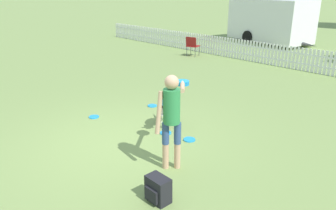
% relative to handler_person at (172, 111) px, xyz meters
% --- Properties ---
extents(ground_plane, '(240.00, 240.00, 0.00)m').
position_rel_handler_person_xyz_m(ground_plane, '(-1.33, -0.08, -1.03)').
color(ground_plane, olive).
extents(handler_person, '(0.70, 1.05, 1.64)m').
position_rel_handler_person_xyz_m(handler_person, '(0.00, 0.00, 0.00)').
color(handler_person, tan).
rests_on(handler_person, ground_plane).
extents(leaping_dog, '(0.93, 0.80, 0.84)m').
position_rel_handler_person_xyz_m(leaping_dog, '(-1.31, 1.06, -0.51)').
color(leaping_dog, black).
rests_on(leaping_dog, ground_plane).
extents(frisbee_near_handler, '(0.24, 0.24, 0.02)m').
position_rel_handler_person_xyz_m(frisbee_near_handler, '(-2.58, 1.72, -1.02)').
color(frisbee_near_handler, '#1E8CD8').
rests_on(frisbee_near_handler, ground_plane).
extents(frisbee_near_dog, '(0.24, 0.24, 0.02)m').
position_rel_handler_person_xyz_m(frisbee_near_dog, '(-0.51, 0.97, -1.02)').
color(frisbee_near_dog, '#1E8CD8').
rests_on(frisbee_near_dog, ground_plane).
extents(frisbee_midfield, '(0.24, 0.24, 0.02)m').
position_rel_handler_person_xyz_m(frisbee_midfield, '(-1.08, 0.83, -1.02)').
color(frisbee_midfield, '#1E8CD8').
rests_on(frisbee_midfield, ground_plane).
extents(frisbee_far_scatter, '(0.24, 0.24, 0.02)m').
position_rel_handler_person_xyz_m(frisbee_far_scatter, '(-2.92, 0.18, -1.02)').
color(frisbee_far_scatter, '#1E8CD8').
rests_on(frisbee_far_scatter, ground_plane).
extents(backpack_on_grass, '(0.36, 0.27, 0.39)m').
position_rel_handler_person_xyz_m(backpack_on_grass, '(0.58, -0.82, -0.84)').
color(backpack_on_grass, black).
rests_on(backpack_on_grass, ground_plane).
extents(picket_fence, '(25.43, 0.04, 0.85)m').
position_rel_handler_person_xyz_m(picket_fence, '(-1.33, 8.35, -0.60)').
color(picket_fence, white).
rests_on(picket_fence, ground_plane).
extents(folding_chair_center, '(0.62, 0.64, 0.88)m').
position_rel_handler_person_xyz_m(folding_chair_center, '(-6.44, 7.30, -0.51)').
color(folding_chair_center, '#333338').
rests_on(folding_chair_center, ground_plane).
extents(equipment_trailer, '(5.47, 2.85, 2.34)m').
position_rel_handler_person_xyz_m(equipment_trailer, '(-6.18, 13.20, 0.21)').
color(equipment_trailer, white).
rests_on(equipment_trailer, ground_plane).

